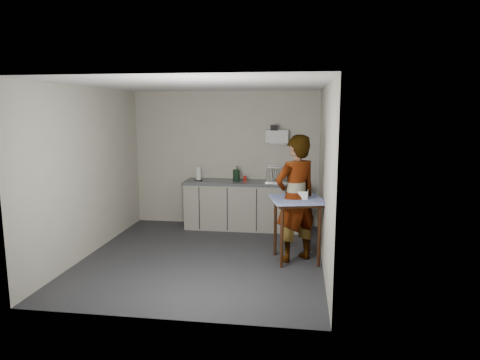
# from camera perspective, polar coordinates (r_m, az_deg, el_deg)

# --- Properties ---
(ground) EXTENTS (4.00, 4.00, 0.00)m
(ground) POSITION_cam_1_polar(r_m,az_deg,el_deg) (6.72, -4.87, -10.20)
(ground) COLOR #2B2B30
(ground) RESTS_ON ground
(wall_back) EXTENTS (3.60, 0.02, 2.60)m
(wall_back) POSITION_cam_1_polar(r_m,az_deg,el_deg) (8.33, -1.94, 2.86)
(wall_back) COLOR beige
(wall_back) RESTS_ON ground
(wall_right) EXTENTS (0.02, 4.00, 2.60)m
(wall_right) POSITION_cam_1_polar(r_m,az_deg,el_deg) (6.25, 11.17, 0.48)
(wall_right) COLOR beige
(wall_right) RESTS_ON ground
(wall_left) EXTENTS (0.02, 4.00, 2.60)m
(wall_left) POSITION_cam_1_polar(r_m,az_deg,el_deg) (7.02, -19.41, 1.10)
(wall_left) COLOR beige
(wall_left) RESTS_ON ground
(ceiling) EXTENTS (3.60, 4.00, 0.01)m
(ceiling) POSITION_cam_1_polar(r_m,az_deg,el_deg) (6.34, -5.21, 12.49)
(ceiling) COLOR white
(ceiling) RESTS_ON wall_back
(kitchen_counter) EXTENTS (2.24, 0.62, 0.91)m
(kitchen_counter) POSITION_cam_1_polar(r_m,az_deg,el_deg) (8.14, 0.52, -3.54)
(kitchen_counter) COLOR black
(kitchen_counter) RESTS_ON ground
(wall_shelf) EXTENTS (0.42, 0.18, 0.37)m
(wall_shelf) POSITION_cam_1_polar(r_m,az_deg,el_deg) (8.11, 4.96, 5.82)
(wall_shelf) COLOR white
(wall_shelf) RESTS_ON ground
(side_table) EXTENTS (0.89, 0.89, 0.96)m
(side_table) POSITION_cam_1_polar(r_m,az_deg,el_deg) (6.38, 7.60, -3.52)
(side_table) COLOR #36170C
(side_table) RESTS_ON ground
(standing_man) EXTENTS (0.83, 0.78, 1.89)m
(standing_man) POSITION_cam_1_polar(r_m,az_deg,el_deg) (6.37, 7.42, -2.48)
(standing_man) COLOR #B2A593
(standing_man) RESTS_ON ground
(soap_bottle) EXTENTS (0.14, 0.14, 0.29)m
(soap_bottle) POSITION_cam_1_polar(r_m,az_deg,el_deg) (8.00, -0.40, 0.83)
(soap_bottle) COLOR black
(soap_bottle) RESTS_ON kitchen_counter
(soda_can) EXTENTS (0.06, 0.06, 0.11)m
(soda_can) POSITION_cam_1_polar(r_m,az_deg,el_deg) (8.01, 0.65, 0.18)
(soda_can) COLOR red
(soda_can) RESTS_ON kitchen_counter
(dark_bottle) EXTENTS (0.06, 0.06, 0.22)m
(dark_bottle) POSITION_cam_1_polar(r_m,az_deg,el_deg) (8.06, -0.73, 0.63)
(dark_bottle) COLOR black
(dark_bottle) RESTS_ON kitchen_counter
(paper_towel) EXTENTS (0.15, 0.15, 0.26)m
(paper_towel) POSITION_cam_1_polar(r_m,az_deg,el_deg) (8.17, -5.55, 0.81)
(paper_towel) COLOR black
(paper_towel) RESTS_ON kitchen_counter
(dish_rack) EXTENTS (0.42, 0.32, 0.30)m
(dish_rack) POSITION_cam_1_polar(r_m,az_deg,el_deg) (8.01, 4.97, 0.23)
(dish_rack) COLOR silver
(dish_rack) RESTS_ON kitchen_counter
(bakery_box) EXTENTS (0.31, 0.32, 0.41)m
(bakery_box) POSITION_cam_1_polar(r_m,az_deg,el_deg) (6.42, 7.79, -1.48)
(bakery_box) COLOR white
(bakery_box) RESTS_ON side_table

